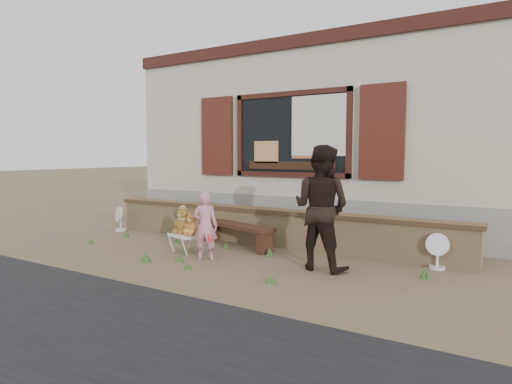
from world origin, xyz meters
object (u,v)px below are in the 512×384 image
Objects in this scene: bench at (237,230)px; child at (205,226)px; folding_chair at (188,236)px; teddy_bear_left at (183,220)px; teddy_bear_right at (192,224)px; adult at (321,208)px.

bench is 1.06m from child.
folding_chair is 1.36× the size of teddy_bear_left.
child is at bearing -5.16° from folding_chair.
teddy_bear_left is (-0.13, 0.04, 0.26)m from folding_chair.
bench is 1.00m from teddy_bear_left.
bench is at bearing -105.37° from child.
teddy_bear_right is at bearing -97.13° from bench.
bench is at bearing 84.84° from teddy_bear_right.
teddy_bear_right is 0.35× the size of child.
teddy_bear_right is (0.13, -0.04, 0.22)m from folding_chair.
folding_chair is 2.42m from adult.
teddy_bear_left is 1.22× the size of teddy_bear_right.
teddy_bear_left is (-0.62, -0.74, 0.24)m from bench.
child is at bearing 18.98° from adult.
adult reaches higher than teddy_bear_left.
child reaches higher than bench.
bench is 0.92× the size of adult.
teddy_bear_right is (0.27, -0.09, -0.04)m from teddy_bear_left.
adult is (2.20, 0.22, 0.39)m from teddy_bear_right.
child is (0.44, -0.20, 0.04)m from teddy_bear_right.
folding_chair is at bearing 0.00° from teddy_bear_left.
bench is 3.61× the size of teddy_bear_left.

